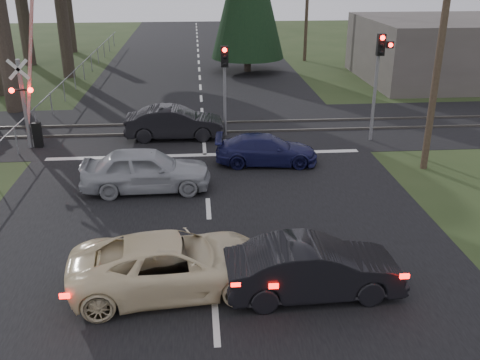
{
  "coord_description": "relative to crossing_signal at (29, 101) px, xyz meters",
  "views": [
    {
      "loc": [
        -0.28,
        -12.83,
        7.56
      ],
      "look_at": [
        0.98,
        2.24,
        1.3
      ],
      "focal_mm": 40.0,
      "sensor_mm": 36.0,
      "label": 1
    }
  ],
  "objects": [
    {
      "name": "fence_left",
      "position": [
        -0.53,
        12.71,
        -2.06
      ],
      "size": [
        0.1,
        36.0,
        1.2
      ],
      "primitive_type": null,
      "color": "slate",
      "rests_on": "ground"
    },
    {
      "name": "crossing_signal",
      "position": [
        0.0,
        0.0,
        0.0
      ],
      "size": [
        1.62,
        0.38,
        6.96
      ],
      "color": "slate",
      "rests_on": "ground"
    },
    {
      "name": "stop_line",
      "position": [
        7.27,
        -1.59,
        -2.05
      ],
      "size": [
        13.0,
        0.35,
        0.0
      ],
      "primitive_type": "cube",
      "color": "silver",
      "rests_on": "ground"
    },
    {
      "name": "rail_far",
      "position": [
        7.27,
        3.01,
        -2.01
      ],
      "size": [
        120.0,
        0.12,
        0.1
      ],
      "primitive_type": "cube",
      "color": "#59544C",
      "rests_on": "ground"
    },
    {
      "name": "dark_hatchback",
      "position": [
        9.67,
        -11.79,
        -1.35
      ],
      "size": [
        4.32,
        1.64,
        1.41
      ],
      "primitive_type": "imported",
      "rotation": [
        0.0,
        0.0,
        1.61
      ],
      "color": "black",
      "rests_on": "ground"
    },
    {
      "name": "traffic_signal_center",
      "position": [
        8.27,
        0.89,
        0.75
      ],
      "size": [
        0.32,
        0.48,
        4.1
      ],
      "color": "slate",
      "rests_on": "ground"
    },
    {
      "name": "cream_coupe",
      "position": [
        6.31,
        -11.29,
        -1.36
      ],
      "size": [
        5.2,
        2.78,
        1.39
      ],
      "primitive_type": "imported",
      "rotation": [
        0.0,
        0.0,
        1.67
      ],
      "color": "beige",
      "rests_on": "ground"
    },
    {
      "name": "utility_pole_near",
      "position": [
        15.77,
        -3.79,
        2.67
      ],
      "size": [
        1.8,
        0.26,
        9.0
      ],
      "color": "#4C3D2D",
      "rests_on": "ground"
    },
    {
      "name": "building_right",
      "position": [
        25.27,
        12.21,
        -0.06
      ],
      "size": [
        14.0,
        10.0,
        4.0
      ],
      "primitive_type": "cube",
      "color": "#59514C",
      "rests_on": "ground"
    },
    {
      "name": "ground",
      "position": [
        7.27,
        -9.79,
        -2.06
      ],
      "size": [
        120.0,
        120.0,
        0.0
      ],
      "primitive_type": "plane",
      "color": "#273819",
      "rests_on": "ground"
    },
    {
      "name": "road",
      "position": [
        7.27,
        0.21,
        -2.05
      ],
      "size": [
        14.0,
        100.0,
        0.01
      ],
      "primitive_type": "cube",
      "color": "black",
      "rests_on": "ground"
    },
    {
      "name": "traffic_signal_right",
      "position": [
        14.82,
        -0.31,
        1.26
      ],
      "size": [
        0.68,
        0.48,
        4.7
      ],
      "color": "slate",
      "rests_on": "ground"
    },
    {
      "name": "dark_car_far",
      "position": [
        5.98,
        0.81,
        -1.33
      ],
      "size": [
        4.42,
        1.59,
        1.45
      ],
      "primitive_type": "imported",
      "rotation": [
        0.0,
        0.0,
        1.56
      ],
      "color": "black",
      "rests_on": "ground"
    },
    {
      "name": "rail_near",
      "position": [
        7.27,
        1.41,
        -2.01
      ],
      "size": [
        120.0,
        0.12,
        0.1
      ],
      "primitive_type": "cube",
      "color": "#59544C",
      "rests_on": "ground"
    },
    {
      "name": "blue_sedan",
      "position": [
        9.7,
        -2.79,
        -1.47
      ],
      "size": [
        4.14,
        1.96,
        1.17
      ],
      "primitive_type": "imported",
      "rotation": [
        0.0,
        0.0,
        1.49
      ],
      "color": "#171845",
      "rests_on": "ground"
    },
    {
      "name": "rail_corridor",
      "position": [
        7.27,
        2.21,
        -2.05
      ],
      "size": [
        120.0,
        8.0,
        0.01
      ],
      "primitive_type": "cube",
      "color": "black",
      "rests_on": "ground"
    },
    {
      "name": "silver_car",
      "position": [
        5.17,
        -5.05,
        -1.29
      ],
      "size": [
        4.49,
        1.84,
        1.53
      ],
      "primitive_type": "imported",
      "rotation": [
        0.0,
        0.0,
        1.58
      ],
      "color": "#9DA1A5",
      "rests_on": "ground"
    }
  ]
}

